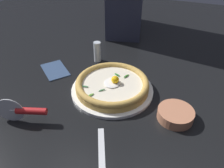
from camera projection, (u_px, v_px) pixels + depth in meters
name	position (u px, v px, depth m)	size (l,w,h in m)	color
ground_plane	(116.00, 86.00, 0.90)	(2.40, 2.40, 0.03)	black
pizza_plate	(112.00, 90.00, 0.85)	(0.31, 0.31, 0.01)	white
pizza	(112.00, 84.00, 0.84)	(0.27, 0.27, 0.05)	gold
side_bowl	(175.00, 114.00, 0.73)	(0.12, 0.12, 0.03)	#BC7655
pizza_cutter	(24.00, 111.00, 0.70)	(0.06, 0.16, 0.09)	silver
folded_napkin	(55.00, 70.00, 0.96)	(0.14, 0.09, 0.01)	navy
pepper_shaker	(97.00, 52.00, 1.01)	(0.03, 0.03, 0.09)	silver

